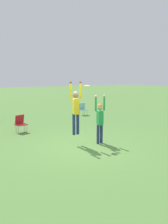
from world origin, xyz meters
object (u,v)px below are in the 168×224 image
person_jumping (76,107)px  person_defending (100,118)px  camping_chair_1 (83,108)px  frisbee (87,86)px  camping_chair_2 (21,122)px

person_jumping → person_defending: 1.12m
person_defending → camping_chair_1: bearing=173.9°
person_jumping → camping_chair_1: (4.14, 5.98, -1.06)m
frisbee → camping_chair_1: 7.29m
frisbee → camping_chair_2: (-1.75, 3.37, -1.89)m
person_defending → camping_chair_1: person_defending is taller
person_jumping → frisbee: (0.49, -0.05, 0.83)m
person_defending → camping_chair_2: (-2.19, 3.68, -0.56)m
frisbee → camping_chair_2: bearing=117.4°
frisbee → camping_chair_1: size_ratio=0.28×
person_jumping → camping_chair_2: bearing=41.4°
person_defending → camping_chair_2: person_defending is taller
camping_chair_1 → camping_chair_2: 6.01m
person_defending → camping_chair_2: size_ratio=2.34×
camping_chair_1 → person_defending: bearing=67.2°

